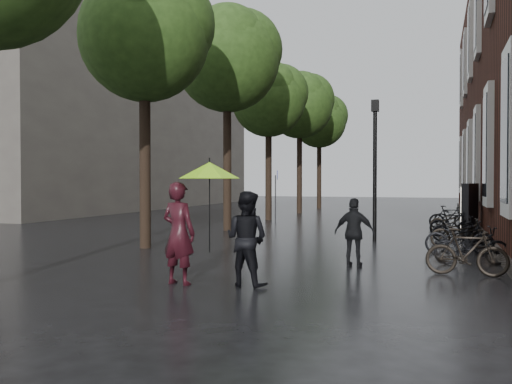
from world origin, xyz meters
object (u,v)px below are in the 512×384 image
at_px(person_black, 247,239).
at_px(parked_bicycles, 457,229).
at_px(lamp_post, 375,156).
at_px(person_burgundy, 179,233).
at_px(pedestrian_walking, 354,233).
at_px(ad_lightbox, 470,209).

distance_m(person_black, parked_bicycles, 9.61).
bearing_deg(parked_bicycles, lamp_post, -170.83).
distance_m(parked_bicycles, lamp_post, 3.46).
xyz_separation_m(person_black, parked_bicycles, (3.97, 8.74, -0.44)).
xyz_separation_m(person_burgundy, pedestrian_walking, (2.86, 3.13, -0.19)).
bearing_deg(person_black, parked_bicycles, -103.11).
xyz_separation_m(pedestrian_walking, parked_bicycles, (2.38, 5.88, -0.34)).
height_order(parked_bicycles, lamp_post, lamp_post).
bearing_deg(ad_lightbox, pedestrian_walking, -89.99).
xyz_separation_m(parked_bicycles, lamp_post, (-2.53, -0.41, 2.33)).
bearing_deg(pedestrian_walking, ad_lightbox, -105.35).
distance_m(person_burgundy, pedestrian_walking, 4.24).
relative_size(parked_bicycles, lamp_post, 2.97).
bearing_deg(ad_lightbox, person_black, -92.71).
bearing_deg(person_burgundy, lamp_post, -96.65).
bearing_deg(parked_bicycles, pedestrian_walking, -112.07).
bearing_deg(ad_lightbox, person_burgundy, -97.53).
relative_size(pedestrian_walking, parked_bicycles, 0.12).
bearing_deg(pedestrian_walking, person_burgundy, 51.07).
xyz_separation_m(ad_lightbox, lamp_post, (-3.02, -2.97, 1.84)).
bearing_deg(person_black, ad_lightbox, -100.24).
bearing_deg(person_burgundy, pedestrian_walking, -121.53).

